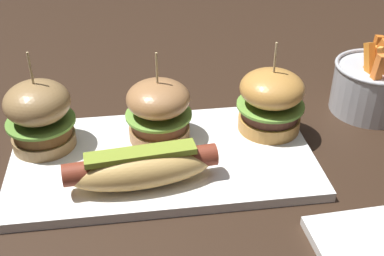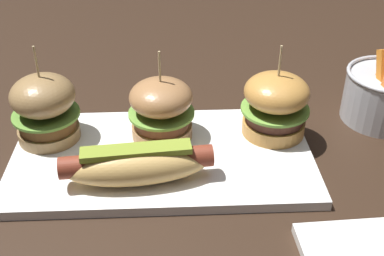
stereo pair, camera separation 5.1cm
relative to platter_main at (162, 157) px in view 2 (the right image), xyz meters
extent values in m
plane|color=black|center=(0.00, 0.00, -0.01)|extent=(3.00, 3.00, 0.00)
cube|color=white|center=(0.00, 0.00, 0.00)|extent=(0.42, 0.23, 0.01)
ellipsoid|color=#DCAE60|center=(-0.03, -0.06, 0.03)|extent=(0.19, 0.08, 0.05)
cylinder|color=maroon|center=(-0.03, -0.06, 0.04)|extent=(0.19, 0.05, 0.03)
cube|color=olive|center=(-0.03, -0.06, 0.05)|extent=(0.14, 0.04, 0.01)
cylinder|color=olive|center=(-0.16, 0.05, 0.02)|extent=(0.09, 0.09, 0.02)
cylinder|color=brown|center=(-0.16, 0.05, 0.03)|extent=(0.08, 0.08, 0.02)
cylinder|color=#609338|center=(-0.16, 0.05, 0.05)|extent=(0.10, 0.10, 0.00)
ellipsoid|color=olive|center=(-0.16, 0.05, 0.08)|extent=(0.09, 0.09, 0.06)
cylinder|color=tan|center=(-0.16, 0.05, 0.12)|extent=(0.00, 0.00, 0.06)
cylinder|color=#A27145|center=(0.00, 0.04, 0.02)|extent=(0.09, 0.09, 0.02)
cylinder|color=brown|center=(0.00, 0.04, 0.03)|extent=(0.08, 0.08, 0.02)
cylinder|color=#6B9E3D|center=(0.00, 0.04, 0.05)|extent=(0.09, 0.09, 0.00)
ellipsoid|color=#A27145|center=(0.00, 0.04, 0.07)|extent=(0.09, 0.09, 0.05)
cylinder|color=tan|center=(0.00, 0.04, 0.11)|extent=(0.00, 0.00, 0.06)
cylinder|color=#C0863E|center=(0.16, 0.05, 0.02)|extent=(0.09, 0.09, 0.02)
cylinder|color=#502B20|center=(0.16, 0.05, 0.04)|extent=(0.08, 0.08, 0.02)
cylinder|color=#6B9E3D|center=(0.16, 0.05, 0.05)|extent=(0.10, 0.10, 0.00)
ellipsoid|color=#C0863E|center=(0.16, 0.05, 0.07)|extent=(0.09, 0.09, 0.05)
cylinder|color=tan|center=(0.16, 0.05, 0.12)|extent=(0.00, 0.00, 0.06)
cube|color=orange|center=(0.34, 0.10, 0.07)|extent=(0.04, 0.01, 0.07)
cube|color=orange|center=(0.33, 0.09, 0.08)|extent=(0.02, 0.04, 0.07)
cube|color=orange|center=(0.34, 0.10, 0.07)|extent=(0.02, 0.03, 0.06)
camera|label=1|loc=(-0.04, -0.56, 0.41)|focal=46.18mm
camera|label=2|loc=(0.02, -0.56, 0.41)|focal=46.18mm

